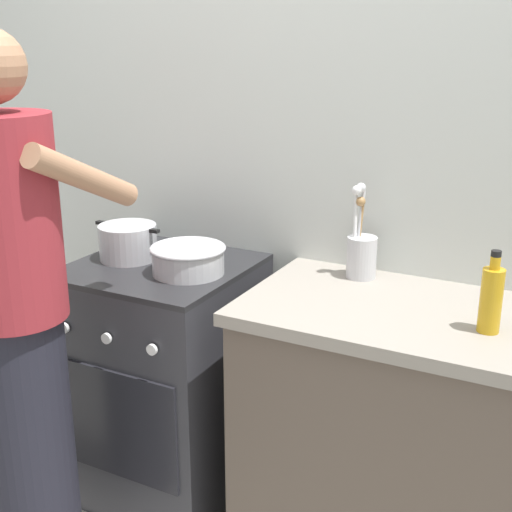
{
  "coord_description": "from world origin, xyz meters",
  "views": [
    {
      "loc": [
        1.01,
        -1.73,
        1.67
      ],
      "look_at": [
        0.05,
        0.12,
        1.0
      ],
      "focal_mm": 47.84,
      "sensor_mm": 36.0,
      "label": 1
    }
  ],
  "objects_px": {
    "utensil_crock": "(361,252)",
    "mixing_bowl": "(188,258)",
    "oil_bottle": "(491,299)",
    "pot": "(128,242)",
    "stove_range": "(165,378)",
    "person": "(19,329)"
  },
  "relations": [
    {
      "from": "stove_range",
      "to": "pot",
      "type": "height_order",
      "value": "pot"
    },
    {
      "from": "pot",
      "to": "oil_bottle",
      "type": "xyz_separation_m",
      "value": [
        1.27,
        -0.06,
        0.03
      ]
    },
    {
      "from": "mixing_bowl",
      "to": "stove_range",
      "type": "bearing_deg",
      "value": 168.26
    },
    {
      "from": "stove_range",
      "to": "oil_bottle",
      "type": "bearing_deg",
      "value": -2.89
    },
    {
      "from": "mixing_bowl",
      "to": "person",
      "type": "bearing_deg",
      "value": -113.16
    },
    {
      "from": "mixing_bowl",
      "to": "utensil_crock",
      "type": "bearing_deg",
      "value": 23.82
    },
    {
      "from": "utensil_crock",
      "to": "person",
      "type": "bearing_deg",
      "value": -134.45
    },
    {
      "from": "mixing_bowl",
      "to": "utensil_crock",
      "type": "distance_m",
      "value": 0.58
    },
    {
      "from": "stove_range",
      "to": "pot",
      "type": "relative_size",
      "value": 3.28
    },
    {
      "from": "utensil_crock",
      "to": "person",
      "type": "distance_m",
      "value": 1.1
    },
    {
      "from": "utensil_crock",
      "to": "mixing_bowl",
      "type": "bearing_deg",
      "value": -156.18
    },
    {
      "from": "mixing_bowl",
      "to": "pot",
      "type": "bearing_deg",
      "value": 173.23
    },
    {
      "from": "person",
      "to": "pot",
      "type": "bearing_deg",
      "value": 94.55
    },
    {
      "from": "mixing_bowl",
      "to": "person",
      "type": "relative_size",
      "value": 0.15
    },
    {
      "from": "pot",
      "to": "mixing_bowl",
      "type": "relative_size",
      "value": 1.06
    },
    {
      "from": "stove_range",
      "to": "pot",
      "type": "bearing_deg",
      "value": 178.3
    },
    {
      "from": "stove_range",
      "to": "oil_bottle",
      "type": "xyz_separation_m",
      "value": [
        1.13,
        -0.06,
        0.55
      ]
    },
    {
      "from": "oil_bottle",
      "to": "pot",
      "type": "bearing_deg",
      "value": 177.24
    },
    {
      "from": "mixing_bowl",
      "to": "person",
      "type": "xyz_separation_m",
      "value": [
        -0.23,
        -0.55,
        -0.09
      ]
    },
    {
      "from": "stove_range",
      "to": "pot",
      "type": "distance_m",
      "value": 0.53
    },
    {
      "from": "stove_range",
      "to": "oil_bottle",
      "type": "relative_size",
      "value": 3.87
    },
    {
      "from": "mixing_bowl",
      "to": "oil_bottle",
      "type": "xyz_separation_m",
      "value": [
        0.99,
        -0.03,
        0.04
      ]
    }
  ]
}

